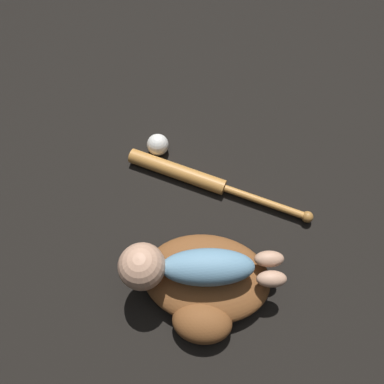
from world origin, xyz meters
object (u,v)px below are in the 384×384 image
(baseball_glove, at_px, (206,284))
(baseball_bat, at_px, (194,177))
(baseball, at_px, (158,145))
(baby_figure, at_px, (185,267))

(baseball_glove, distance_m, baseball_bat, 0.34)
(baseball_bat, height_order, baseball, baseball)
(baby_figure, xyz_separation_m, baseball_bat, (-0.00, -0.32, -0.11))
(baby_figure, bearing_deg, baseball_glove, 164.53)
(baseball_glove, bearing_deg, baseball, -68.87)
(baseball_glove, xyz_separation_m, baseball_bat, (0.05, -0.33, -0.02))
(baseball_glove, height_order, baseball_bat, baseball_glove)
(baseball_glove, relative_size, baseball, 4.99)
(baby_figure, relative_size, baseball_bat, 0.73)
(baseball, bearing_deg, baseball_glove, 111.13)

